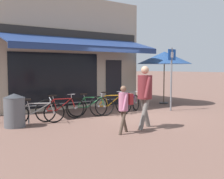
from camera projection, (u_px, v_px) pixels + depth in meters
ground_plane at (131, 115)px, 10.44m from camera, size 160.00×160.00×0.00m
shop_front at (58, 54)px, 13.06m from camera, size 7.12×4.73×4.79m
bike_rack_rail at (88, 103)px, 10.05m from camera, size 4.44×0.04×0.57m
bicycle_silver at (36, 113)px, 8.71m from camera, size 1.71×0.72×0.82m
bicycle_red at (61, 109)px, 9.38m from camera, size 1.80×0.52×0.88m
bicycle_green at (91, 106)px, 10.09m from camera, size 1.57×0.78×0.84m
bicycle_orange at (111, 104)px, 10.39m from camera, size 1.83×0.52×0.90m
bicycle_purple at (131, 103)px, 11.02m from camera, size 1.55×0.85×0.81m
pedestrian_adult at (145, 91)px, 8.08m from camera, size 0.65×0.66×1.83m
pedestrian_child at (124, 103)px, 7.50m from camera, size 0.49×0.43×1.29m
litter_bin at (14, 110)px, 8.28m from camera, size 0.62×0.62×1.00m
parking_sign at (171, 73)px, 11.34m from camera, size 0.44×0.07×2.55m
cafe_parasol at (164, 58)px, 13.48m from camera, size 2.62×2.62×2.52m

